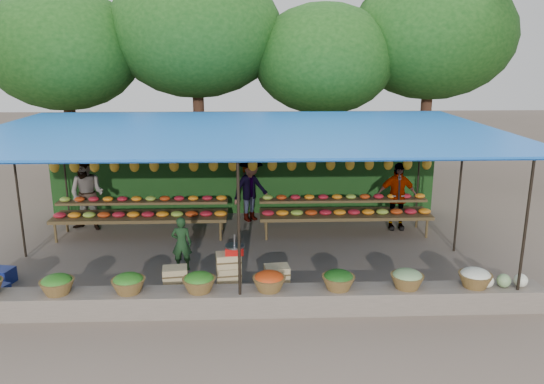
{
  "coord_description": "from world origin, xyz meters",
  "views": [
    {
      "loc": [
        0.24,
        -11.16,
        4.37
      ],
      "look_at": [
        0.66,
        0.2,
        1.37
      ],
      "focal_mm": 35.0,
      "sensor_mm": 36.0,
      "label": 1
    }
  ],
  "objects_px": {
    "vendor_seated": "(182,243)",
    "blue_crate_back": "(0,276)",
    "crate_counter": "(227,277)",
    "weighing_scale": "(235,249)"
  },
  "relations": [
    {
      "from": "crate_counter",
      "to": "vendor_seated",
      "type": "distance_m",
      "value": 1.51
    },
    {
      "from": "vendor_seated",
      "to": "blue_crate_back",
      "type": "height_order",
      "value": "vendor_seated"
    },
    {
      "from": "crate_counter",
      "to": "blue_crate_back",
      "type": "relative_size",
      "value": 4.77
    },
    {
      "from": "vendor_seated",
      "to": "blue_crate_back",
      "type": "distance_m",
      "value": 3.55
    },
    {
      "from": "crate_counter",
      "to": "blue_crate_back",
      "type": "height_order",
      "value": "crate_counter"
    },
    {
      "from": "crate_counter",
      "to": "blue_crate_back",
      "type": "xyz_separation_m",
      "value": [
        -4.46,
        0.57,
        -0.16
      ]
    },
    {
      "from": "crate_counter",
      "to": "blue_crate_back",
      "type": "bearing_deg",
      "value": 172.66
    },
    {
      "from": "vendor_seated",
      "to": "blue_crate_back",
      "type": "relative_size",
      "value": 2.28
    },
    {
      "from": "crate_counter",
      "to": "vendor_seated",
      "type": "relative_size",
      "value": 2.09
    },
    {
      "from": "weighing_scale",
      "to": "vendor_seated",
      "type": "distance_m",
      "value": 1.61
    }
  ]
}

